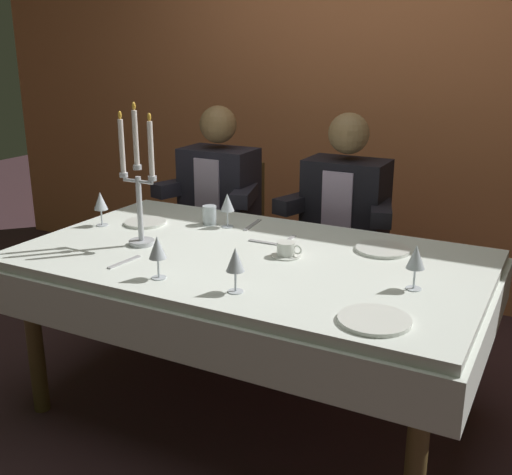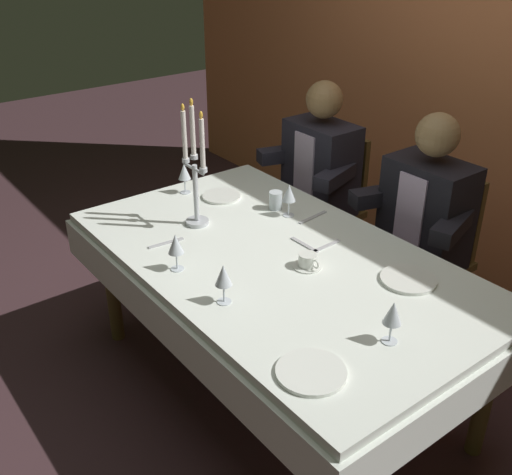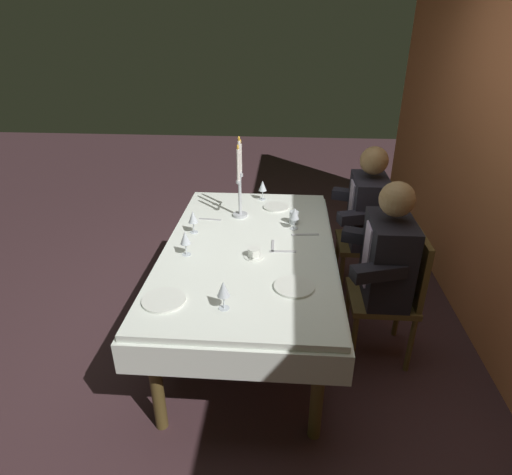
# 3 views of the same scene
# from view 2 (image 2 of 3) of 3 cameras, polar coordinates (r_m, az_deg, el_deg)

# --- Properties ---
(ground_plane) EXTENTS (12.00, 12.00, 0.00)m
(ground_plane) POSITION_cam_2_polar(r_m,az_deg,el_deg) (3.06, 1.76, -13.87)
(ground_plane) COLOR #3D272A
(dining_table) EXTENTS (1.94, 1.14, 0.74)m
(dining_table) POSITION_cam_2_polar(r_m,az_deg,el_deg) (2.68, 1.95, -3.95)
(dining_table) COLOR white
(dining_table) RESTS_ON ground_plane
(candelabra) EXTENTS (0.19, 0.11, 0.61)m
(candelabra) POSITION_cam_2_polar(r_m,az_deg,el_deg) (2.80, -5.78, 5.89)
(candelabra) COLOR silver
(candelabra) RESTS_ON dining_table
(dinner_plate_0) EXTENTS (0.23, 0.23, 0.01)m
(dinner_plate_0) POSITION_cam_2_polar(r_m,az_deg,el_deg) (2.52, 14.16, -3.84)
(dinner_plate_0) COLOR white
(dinner_plate_0) RESTS_ON dining_table
(dinner_plate_1) EXTENTS (0.23, 0.23, 0.01)m
(dinner_plate_1) POSITION_cam_2_polar(r_m,az_deg,el_deg) (2.00, 5.21, -12.50)
(dinner_plate_1) COLOR white
(dinner_plate_1) RESTS_ON dining_table
(dinner_plate_2) EXTENTS (0.20, 0.20, 0.01)m
(dinner_plate_2) POSITION_cam_2_polar(r_m,az_deg,el_deg) (3.17, -3.28, 3.91)
(dinner_plate_2) COLOR white
(dinner_plate_2) RESTS_ON dining_table
(wine_glass_0) EXTENTS (0.07, 0.07, 0.16)m
(wine_glass_0) POSITION_cam_2_polar(r_m,az_deg,el_deg) (2.93, 3.13, 4.11)
(wine_glass_0) COLOR silver
(wine_glass_0) RESTS_ON dining_table
(wine_glass_1) EXTENTS (0.07, 0.07, 0.16)m
(wine_glass_1) POSITION_cam_2_polar(r_m,az_deg,el_deg) (2.11, 12.76, -7.07)
(wine_glass_1) COLOR silver
(wine_glass_1) RESTS_ON dining_table
(wine_glass_2) EXTENTS (0.07, 0.07, 0.16)m
(wine_glass_2) POSITION_cam_2_polar(r_m,az_deg,el_deg) (2.26, -3.08, -3.68)
(wine_glass_2) COLOR silver
(wine_glass_2) RESTS_ON dining_table
(wine_glass_3) EXTENTS (0.07, 0.07, 0.16)m
(wine_glass_3) POSITION_cam_2_polar(r_m,az_deg,el_deg) (3.20, -6.77, 6.13)
(wine_glass_3) COLOR silver
(wine_glass_3) RESTS_ON dining_table
(wine_glass_4) EXTENTS (0.07, 0.07, 0.16)m
(wine_glass_4) POSITION_cam_2_polar(r_m,az_deg,el_deg) (2.49, -7.57, -0.71)
(wine_glass_4) COLOR silver
(wine_glass_4) RESTS_ON dining_table
(water_tumbler_0) EXTENTS (0.07, 0.07, 0.09)m
(water_tumbler_0) POSITION_cam_2_polar(r_m,az_deg,el_deg) (3.03, 1.86, 3.52)
(water_tumbler_0) COLOR silver
(water_tumbler_0) RESTS_ON dining_table
(coffee_cup_0) EXTENTS (0.13, 0.12, 0.06)m
(coffee_cup_0) POSITION_cam_2_polar(r_m,az_deg,el_deg) (2.54, 4.89, -2.25)
(coffee_cup_0) COLOR white
(coffee_cup_0) RESTS_ON dining_table
(fork_0) EXTENTS (0.03, 0.17, 0.01)m
(fork_0) POSITION_cam_2_polar(r_m,az_deg,el_deg) (2.75, -8.47, -0.52)
(fork_0) COLOR #B7B7BC
(fork_0) RESTS_ON dining_table
(knife_1) EXTENTS (0.04, 0.19, 0.01)m
(knife_1) POSITION_cam_2_polar(r_m,az_deg,el_deg) (2.96, 5.39, 1.91)
(knife_1) COLOR #B7B7BC
(knife_1) RESTS_ON dining_table
(spoon_2) EXTENTS (0.03, 0.17, 0.01)m
(spoon_2) POSITION_cam_2_polar(r_m,az_deg,el_deg) (2.71, 6.61, -0.83)
(spoon_2) COLOR #B7B7BC
(spoon_2) RESTS_ON dining_table
(fork_3) EXTENTS (0.17, 0.02, 0.01)m
(fork_3) POSITION_cam_2_polar(r_m,az_deg,el_deg) (2.71, 4.52, -0.66)
(fork_3) COLOR #B7B7BC
(fork_3) RESTS_ON dining_table
(seated_diner_0) EXTENTS (0.63, 0.48, 1.24)m
(seated_diner_0) POSITION_cam_2_polar(r_m,az_deg,el_deg) (3.61, 6.19, 6.69)
(seated_diner_0) COLOR brown
(seated_diner_0) RESTS_ON ground_plane
(seated_diner_1) EXTENTS (0.63, 0.48, 1.24)m
(seated_diner_1) POSITION_cam_2_polar(r_m,az_deg,el_deg) (3.15, 15.82, 2.39)
(seated_diner_1) COLOR brown
(seated_diner_1) RESTS_ON ground_plane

